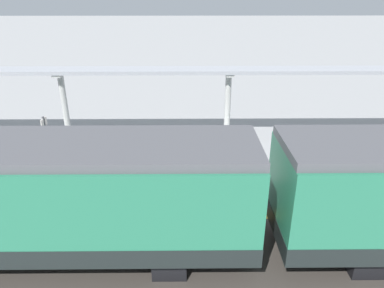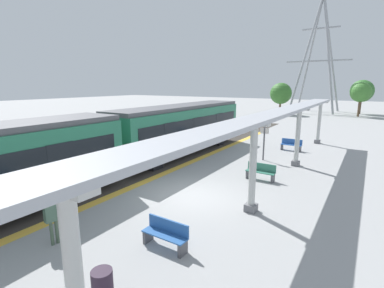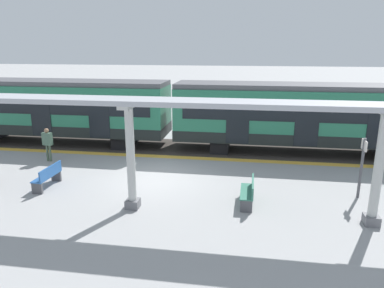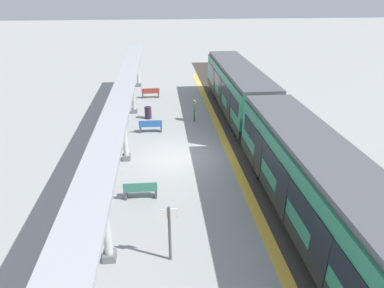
{
  "view_description": "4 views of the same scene",
  "coord_description": "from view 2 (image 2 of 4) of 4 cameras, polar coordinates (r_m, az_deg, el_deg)",
  "views": [
    {
      "loc": [
        -12.94,
        1.77,
        7.01
      ],
      "look_at": [
        -0.64,
        1.64,
        1.56
      ],
      "focal_mm": 33.18,
      "sensor_mm": 36.0,
      "label": 1
    },
    {
      "loc": [
        6.39,
        -9.96,
        4.9
      ],
      "look_at": [
        -0.95,
        1.54,
        2.0
      ],
      "focal_mm": 26.27,
      "sensor_mm": 36.0,
      "label": 2
    },
    {
      "loc": [
        13.54,
        3.66,
        5.27
      ],
      "look_at": [
        0.97,
        1.68,
        1.81
      ],
      "focal_mm": 33.78,
      "sensor_mm": 36.0,
      "label": 3
    },
    {
      "loc": [
        0.84,
        16.74,
        8.67
      ],
      "look_at": [
        -0.61,
        1.98,
        1.74
      ],
      "focal_mm": 31.59,
      "sensor_mm": 36.0,
      "label": 4
    }
  ],
  "objects": [
    {
      "name": "platform_info_sign",
      "position": [
        18.88,
        14.42,
        0.74
      ],
      "size": [
        0.56,
        0.1,
        2.2
      ],
      "color": "#4C4C51",
      "rests_on": "ground"
    },
    {
      "name": "bench_mid_platform",
      "position": [
        9.01,
        -5.3,
        -17.69
      ],
      "size": [
        1.5,
        0.46,
        0.86
      ],
      "color": "#285AA1",
      "rests_on": "ground"
    },
    {
      "name": "canopy_pillar_third",
      "position": [
        10.98,
        12.23,
        -4.68
      ],
      "size": [
        1.1,
        0.44,
        3.54
      ],
      "color": "slate",
      "rests_on": "ground"
    },
    {
      "name": "canopy_beam",
      "position": [
        10.74,
        12.91,
        4.85
      ],
      "size": [
        1.2,
        31.44,
        0.16
      ],
      "primitive_type": "cube",
      "color": "#A8AAB2",
      "rests_on": "canopy_pillar_nearest"
    },
    {
      "name": "tree_left_background",
      "position": [
        55.27,
        31.24,
        9.18
      ],
      "size": [
        3.65,
        3.65,
        5.64
      ],
      "color": "brown",
      "rests_on": "ground"
    },
    {
      "name": "trackbed",
      "position": [
        15.8,
        -15.25,
        -6.46
      ],
      "size": [
        3.2,
        51.57,
        0.01
      ],
      "primitive_type": "cube",
      "color": "#38332D",
      "rests_on": "ground"
    },
    {
      "name": "canopy_pillar_fifth",
      "position": [
        25.8,
        24.39,
        4.04
      ],
      "size": [
        1.1,
        0.44,
        3.54
      ],
      "color": "slate",
      "rests_on": "ground"
    },
    {
      "name": "bench_near_end",
      "position": [
        22.46,
        19.53,
        -0.12
      ],
      "size": [
        1.5,
        0.44,
        0.86
      ],
      "color": "#2A5BA9",
      "rests_on": "ground"
    },
    {
      "name": "tree_centre_background",
      "position": [
        49.15,
        17.59,
        9.75
      ],
      "size": [
        3.46,
        3.46,
        5.16
      ],
      "color": "brown",
      "rests_on": "ground"
    },
    {
      "name": "trash_bin",
      "position": [
        7.35,
        -17.68,
        -26.07
      ],
      "size": [
        0.48,
        0.48,
        0.86
      ],
      "primitive_type": "cylinder",
      "color": "#2C1F2F",
      "rests_on": "ground"
    },
    {
      "name": "bench_far_end",
      "position": [
        15.15,
        13.8,
        -5.44
      ],
      "size": [
        1.5,
        0.45,
        0.86
      ],
      "color": "#367862",
      "rests_on": "ground"
    },
    {
      "name": "train_far_carriage",
      "position": [
        20.08,
        -1.97,
        3.23
      ],
      "size": [
        2.65,
        12.84,
        3.48
      ],
      "color": "#277454",
      "rests_on": "ground"
    },
    {
      "name": "tree_right_background",
      "position": [
        50.45,
        31.07,
        8.99
      ],
      "size": [
        3.01,
        3.01,
        5.24
      ],
      "color": "brown",
      "rests_on": "ground"
    },
    {
      "name": "canopy_pillar_fourth",
      "position": [
        18.09,
        20.65,
        1.36
      ],
      "size": [
        1.1,
        0.44,
        3.54
      ],
      "color": "slate",
      "rests_on": "ground"
    },
    {
      "name": "tactile_edge_strip",
      "position": [
        14.55,
        -10.32,
        -7.84
      ],
      "size": [
        0.48,
        39.57,
        0.01
      ],
      "primitive_type": "cube",
      "color": "gold",
      "rests_on": "ground"
    },
    {
      "name": "ground_plane",
      "position": [
        12.8,
        -0.13,
        -10.47
      ],
      "size": [
        176.0,
        176.0,
        0.0
      ],
      "primitive_type": "plane",
      "color": "#9B9C9C"
    },
    {
      "name": "passenger_waiting_near_edge",
      "position": [
        9.85,
        -26.5,
        -12.68
      ],
      "size": [
        0.27,
        0.48,
        1.59
      ],
      "color": "#495E48",
      "rests_on": "ground"
    },
    {
      "name": "electricity_pylon",
      "position": [
        55.4,
        24.32,
        16.25
      ],
      "size": [
        10.58,
        7.47,
        19.62
      ],
      "color": "#93969B",
      "rests_on": "ground"
    }
  ]
}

